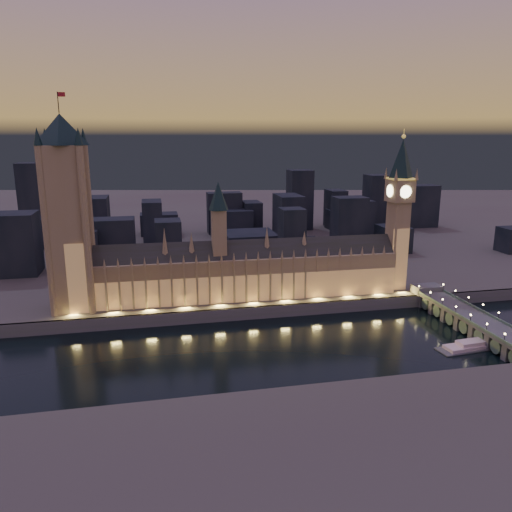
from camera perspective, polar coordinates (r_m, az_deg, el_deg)
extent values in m
plane|color=black|center=(285.50, 1.31, -10.05)|extent=(2000.00, 2000.00, 0.00)
cube|color=#433B3A|center=(784.68, -7.38, 5.40)|extent=(2000.00, 960.00, 8.00)
cube|color=#49574C|center=(321.19, -0.36, -6.53)|extent=(2000.00, 2.50, 8.00)
cube|color=#8D7850|center=(335.53, -0.77, -2.41)|extent=(200.30, 23.22, 28.00)
cube|color=tan|center=(327.34, -0.42, -3.73)|extent=(200.00, 0.50, 18.00)
cube|color=black|center=(331.25, -0.78, 0.42)|extent=(200.24, 19.49, 16.26)
cube|color=#8D7850|center=(325.35, -4.25, 2.48)|extent=(9.00, 9.00, 32.00)
cone|color=black|center=(321.48, -4.33, 6.86)|extent=(13.00, 13.00, 18.00)
cube|color=#8D7850|center=(321.91, -18.18, -3.81)|extent=(1.20, 1.20, 28.00)
cone|color=#8D7850|center=(318.01, -18.39, -0.85)|extent=(2.00, 2.00, 6.00)
cube|color=#8D7850|center=(321.06, -16.76, -3.75)|extent=(1.20, 1.20, 28.00)
cone|color=#8D7850|center=(317.15, -16.96, -0.78)|extent=(2.00, 2.00, 6.00)
cube|color=#8D7850|center=(320.40, -15.33, -3.69)|extent=(1.20, 1.20, 28.00)
cone|color=#8D7850|center=(316.49, -15.52, -0.71)|extent=(2.00, 2.00, 6.00)
cube|color=#8D7850|center=(319.95, -13.90, -3.62)|extent=(1.20, 1.20, 28.00)
cone|color=#8D7850|center=(316.03, -14.07, -0.64)|extent=(2.00, 2.00, 6.00)
cube|color=#8D7850|center=(319.69, -12.47, -3.55)|extent=(1.20, 1.20, 28.00)
cone|color=#8D7850|center=(315.77, -12.63, -0.57)|extent=(2.00, 2.00, 6.00)
cube|color=#8D7850|center=(319.64, -11.03, -3.49)|extent=(1.20, 1.20, 28.00)
cone|color=#8D7850|center=(315.72, -11.18, -0.50)|extent=(2.00, 2.00, 6.00)
cube|color=#8D7850|center=(319.78, -9.60, -3.41)|extent=(1.20, 1.20, 28.00)
cone|color=#8D7850|center=(315.86, -9.73, -0.43)|extent=(2.00, 2.00, 6.00)
cube|color=#8D7850|center=(320.13, -8.17, -3.34)|extent=(1.20, 1.20, 28.00)
cone|color=#8D7850|center=(316.21, -8.28, -0.36)|extent=(2.00, 2.00, 6.00)
cube|color=#8D7850|center=(320.67, -6.74, -3.27)|extent=(1.20, 1.20, 28.00)
cone|color=#8D7850|center=(316.76, -6.84, -0.29)|extent=(2.00, 2.00, 6.00)
cube|color=#8D7850|center=(321.42, -5.32, -3.19)|extent=(1.20, 1.20, 28.00)
cone|color=#8D7850|center=(317.52, -5.40, -0.22)|extent=(2.00, 2.00, 6.00)
cube|color=#8D7850|center=(322.36, -3.91, -3.11)|extent=(1.20, 1.20, 28.00)
cone|color=#8D7850|center=(318.47, -3.97, -0.15)|extent=(2.00, 2.00, 6.00)
cube|color=#8D7850|center=(323.49, -2.50, -3.03)|extent=(1.20, 1.20, 28.00)
cone|color=#8D7850|center=(319.62, -2.55, -0.08)|extent=(2.00, 2.00, 6.00)
cube|color=#8D7850|center=(324.82, -1.11, -2.95)|extent=(1.20, 1.20, 28.00)
cone|color=#8D7850|center=(320.96, -1.14, -0.01)|extent=(2.00, 2.00, 6.00)
cube|color=#8D7850|center=(326.34, 0.28, -2.87)|extent=(1.20, 1.20, 28.00)
cone|color=#8D7850|center=(322.50, 0.26, 0.06)|extent=(2.00, 2.00, 6.00)
cube|color=#8D7850|center=(328.04, 1.64, -2.79)|extent=(1.20, 1.20, 28.00)
cone|color=#8D7850|center=(324.22, 1.64, 0.13)|extent=(2.00, 2.00, 6.00)
cube|color=#8D7850|center=(329.94, 3.00, -2.70)|extent=(1.20, 1.20, 28.00)
cone|color=#8D7850|center=(326.14, 3.01, 0.19)|extent=(2.00, 2.00, 6.00)
cube|color=#8D7850|center=(332.01, 4.33, -2.62)|extent=(1.20, 1.20, 28.00)
cone|color=#8D7850|center=(328.24, 4.36, 0.26)|extent=(2.00, 2.00, 6.00)
cube|color=#8D7850|center=(334.26, 5.65, -2.54)|extent=(1.20, 1.20, 28.00)
cone|color=#8D7850|center=(330.51, 5.69, 0.32)|extent=(2.00, 2.00, 6.00)
cube|color=#8D7850|center=(336.69, 6.95, -2.45)|extent=(1.20, 1.20, 28.00)
cone|color=#8D7850|center=(332.97, 7.00, 0.39)|extent=(2.00, 2.00, 6.00)
cube|color=#8D7850|center=(339.29, 8.23, -2.37)|extent=(1.20, 1.20, 28.00)
cone|color=#8D7850|center=(335.60, 8.30, 0.45)|extent=(2.00, 2.00, 6.00)
cube|color=#8D7850|center=(342.06, 9.49, -2.28)|extent=(1.20, 1.20, 28.00)
cone|color=#8D7850|center=(338.39, 9.57, 0.51)|extent=(2.00, 2.00, 6.00)
cube|color=#8D7850|center=(344.99, 10.73, -2.20)|extent=(1.20, 1.20, 28.00)
cone|color=#8D7850|center=(341.35, 10.82, 0.57)|extent=(2.00, 2.00, 6.00)
cube|color=#8D7850|center=(348.07, 11.95, -2.12)|extent=(1.20, 1.20, 28.00)
cone|color=#8D7850|center=(344.48, 12.05, 0.63)|extent=(2.00, 2.00, 6.00)
cube|color=#8D7850|center=(351.32, 13.15, -2.03)|extent=(1.20, 1.20, 28.00)
cone|color=#8D7850|center=(347.75, 13.26, 0.69)|extent=(2.00, 2.00, 6.00)
cube|color=#8D7850|center=(354.71, 14.32, -1.95)|extent=(1.20, 1.20, 28.00)
cone|color=#8D7850|center=(351.18, 14.44, 0.75)|extent=(2.00, 2.00, 6.00)
cube|color=#8D7850|center=(358.25, 15.47, -1.87)|extent=(1.20, 1.20, 28.00)
cone|color=#8D7850|center=(354.76, 15.60, 0.80)|extent=(2.00, 2.00, 6.00)
cone|color=#8D7850|center=(323.32, -10.40, 1.68)|extent=(4.40, 4.40, 18.00)
cone|color=#8D7850|center=(324.54, -7.39, 1.48)|extent=(4.40, 4.40, 14.00)
cone|color=#8D7850|center=(331.77, 1.25, 2.03)|extent=(4.40, 4.40, 16.00)
cone|color=#8D7850|center=(338.90, 5.53, 1.87)|extent=(4.40, 4.40, 12.00)
cube|color=#8D7850|center=(325.33, -20.54, 2.82)|extent=(24.94, 24.94, 101.06)
cube|color=tan|center=(320.76, -20.40, -2.56)|extent=(22.00, 0.50, 44.00)
cone|color=black|center=(320.48, -21.44, 13.32)|extent=(31.68, 31.68, 18.00)
cylinder|color=black|center=(320.99, -21.68, 15.99)|extent=(0.50, 0.50, 12.00)
cube|color=#A81D26|center=(320.94, -21.35, 16.83)|extent=(4.00, 0.15, 2.50)
cylinder|color=#8D7850|center=(316.57, -22.78, 2.34)|extent=(4.40, 4.40, 101.06)
cone|color=black|center=(311.56, -23.74, 12.40)|extent=(5.20, 5.20, 10.00)
cylinder|color=#8D7850|center=(337.85, -22.12, 3.06)|extent=(4.40, 4.40, 101.06)
cone|color=black|center=(333.17, -22.98, 12.48)|extent=(5.20, 5.20, 10.00)
cylinder|color=#8D7850|center=(313.07, -18.83, 2.56)|extent=(4.40, 4.40, 101.06)
cone|color=black|center=(308.01, -19.64, 12.75)|extent=(5.20, 5.20, 10.00)
cylinder|color=#8D7850|center=(334.58, -18.41, 3.27)|extent=(4.40, 4.40, 101.06)
cone|color=black|center=(329.85, -19.14, 12.79)|extent=(5.20, 5.20, 10.00)
cube|color=#8D7850|center=(366.22, 15.75, 1.18)|extent=(13.30, 13.30, 61.99)
cube|color=tan|center=(362.86, 16.10, -0.41)|extent=(12.00, 0.50, 44.00)
cube|color=#8D7850|center=(360.23, 16.14, 7.19)|extent=(15.00, 15.00, 15.26)
cube|color=#F2C64C|center=(359.48, 16.23, 8.50)|extent=(15.75, 15.75, 1.20)
cone|color=black|center=(358.65, 16.37, 10.66)|extent=(18.00, 18.00, 26.00)
sphere|color=#F2C64C|center=(358.33, 16.53, 12.97)|extent=(2.80, 2.80, 2.80)
cylinder|color=#F2C64C|center=(358.33, 16.56, 13.37)|extent=(0.40, 0.40, 5.00)
cylinder|color=#FFF2BF|center=(353.44, 16.73, 7.04)|extent=(8.40, 0.50, 8.40)
cylinder|color=#FFF2BF|center=(367.06, 15.58, 7.34)|extent=(8.40, 0.50, 8.40)
cylinder|color=#FFF2BF|center=(356.68, 15.03, 7.20)|extent=(0.50, 8.40, 8.40)
cylinder|color=#FFF2BF|center=(363.91, 17.23, 7.18)|extent=(0.50, 8.40, 8.40)
cone|color=#8D7850|center=(349.12, 15.74, 8.95)|extent=(2.60, 2.60, 8.00)
cone|color=#8D7850|center=(362.47, 14.65, 9.17)|extent=(2.60, 2.60, 8.00)
cone|color=#8D7850|center=(356.27, 17.91, 8.89)|extent=(2.60, 2.60, 8.00)
cone|color=#8D7850|center=(369.35, 16.76, 9.11)|extent=(2.60, 2.60, 8.00)
cube|color=#49574C|center=(323.70, 23.86, -6.55)|extent=(18.93, 100.00, 1.60)
cube|color=#435742|center=(318.17, 22.55, -6.49)|extent=(0.80, 100.00, 1.60)
cube|color=#435742|center=(328.50, 25.18, -6.14)|extent=(0.80, 100.00, 1.60)
cube|color=#49574C|center=(367.24, 18.92, -3.90)|extent=(18.93, 12.00, 9.50)
cylinder|color=black|center=(290.98, 26.52, -8.39)|extent=(0.30, 0.30, 4.40)
sphere|color=#FFD88C|center=(290.19, 26.57, -7.97)|extent=(1.00, 1.00, 1.00)
cube|color=#49574C|center=(309.63, 26.07, -8.70)|extent=(17.04, 4.00, 9.50)
cylinder|color=black|center=(301.40, 24.86, -7.47)|extent=(0.30, 0.30, 4.40)
sphere|color=#FFD88C|center=(300.63, 24.90, -7.06)|extent=(1.00, 1.00, 1.00)
cube|color=#49574C|center=(320.08, 24.51, -7.82)|extent=(17.04, 4.00, 9.50)
cylinder|color=black|center=(312.12, 23.31, -6.60)|extent=(0.30, 0.30, 4.40)
sphere|color=#FFD88C|center=(311.38, 23.35, -6.20)|extent=(1.00, 1.00, 1.00)
cylinder|color=black|center=(322.65, 25.96, -6.23)|extent=(0.30, 0.30, 4.40)
sphere|color=#FFD88C|center=(321.93, 26.01, -5.84)|extent=(1.00, 1.00, 1.00)
cube|color=#49574C|center=(330.81, 23.06, -6.99)|extent=(17.04, 4.00, 9.50)
cylinder|color=black|center=(323.12, 21.87, -5.79)|extent=(0.30, 0.30, 4.40)
sphere|color=#FFD88C|center=(322.40, 21.91, -5.40)|extent=(1.00, 1.00, 1.00)
cylinder|color=black|center=(333.30, 24.48, -5.46)|extent=(0.30, 0.30, 4.40)
sphere|color=#FFD88C|center=(332.60, 24.52, -5.08)|extent=(1.00, 1.00, 1.00)
cube|color=#49574C|center=(341.81, 21.71, -6.21)|extent=(17.04, 4.00, 9.50)
cylinder|color=black|center=(334.37, 20.53, -5.03)|extent=(0.30, 0.30, 4.40)
sphere|color=#FFD88C|center=(333.67, 20.56, -4.65)|extent=(1.00, 1.00, 1.00)
cylinder|color=black|center=(344.21, 23.09, -4.74)|extent=(0.30, 0.30, 4.40)
sphere|color=#FFD88C|center=(343.54, 23.13, -4.37)|extent=(1.00, 1.00, 1.00)
cube|color=#49574C|center=(353.03, 20.44, -5.48)|extent=(17.04, 4.00, 9.50)
cylinder|color=black|center=(345.84, 19.28, -4.31)|extent=(0.30, 0.30, 4.40)
sphere|color=#FFD88C|center=(345.17, 19.31, -3.95)|extent=(1.00, 1.00, 1.00)
cylinder|color=black|center=(355.37, 21.80, -4.06)|extent=(0.30, 0.30, 4.40)
sphere|color=#FFD88C|center=(354.71, 21.83, -3.70)|extent=(1.00, 1.00, 1.00)
cube|color=#49574C|center=(364.48, 19.26, -4.78)|extent=(17.04, 4.00, 9.50)
cylinder|color=black|center=(357.51, 18.12, -3.64)|extent=(0.30, 0.30, 4.40)
sphere|color=#FFD88C|center=(356.86, 18.14, -3.29)|extent=(1.00, 1.00, 1.00)
cylinder|color=black|center=(366.74, 20.58, -3.41)|extent=(0.30, 0.30, 4.40)
sphere|color=#FFD88C|center=(366.10, 20.61, -3.07)|extent=(1.00, 1.00, 1.00)
cylinder|color=#435742|center=(304.40, 26.89, -9.10)|extent=(16.66, 8.00, 8.00)
cylinder|color=#435742|center=(314.69, 25.28, -8.20)|extent=(16.66, 8.00, 8.00)
cylinder|color=#435742|center=(325.29, 23.78, -7.34)|extent=(16.66, 8.00, 8.00)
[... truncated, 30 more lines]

